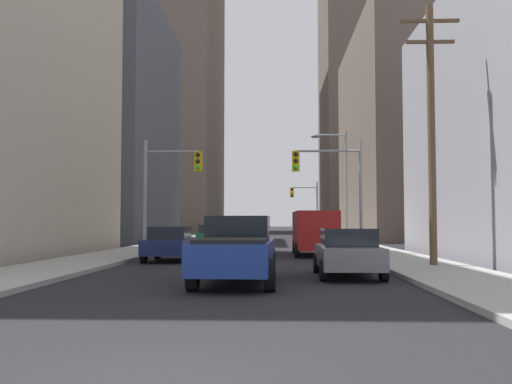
{
  "coord_description": "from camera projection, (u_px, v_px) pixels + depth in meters",
  "views": [
    {
      "loc": [
        1.24,
        -5.86,
        1.73
      ],
      "look_at": [
        0.0,
        28.25,
        3.56
      ],
      "focal_mm": 39.0,
      "sensor_mm": 36.0,
      "label": 1
    }
  ],
  "objects": [
    {
      "name": "sidewalk_left",
      "position": [
        198.0,
        238.0,
        55.94
      ],
      "size": [
        3.33,
        160.0,
        0.15
      ],
      "primitive_type": "cube",
      "color": "#9E9E99",
      "rests_on": "ground"
    },
    {
      "name": "sidewalk_right",
      "position": [
        331.0,
        238.0,
        55.46
      ],
      "size": [
        3.33,
        160.0,
        0.15
      ],
      "primitive_type": "cube",
      "color": "#9E9E99",
      "rests_on": "ground"
    },
    {
      "name": "pickup_truck_blue",
      "position": [
        237.0,
        250.0,
        15.68
      ],
      "size": [
        2.2,
        5.46,
        1.9
      ],
      "color": "navy",
      "rests_on": "ground"
    },
    {
      "name": "cargo_van_red",
      "position": [
        315.0,
        230.0,
        28.34
      ],
      "size": [
        2.16,
        5.25,
        2.26
      ],
      "color": "maroon",
      "rests_on": "ground"
    },
    {
      "name": "sedan_grey",
      "position": [
        348.0,
        252.0,
        17.38
      ],
      "size": [
        1.95,
        4.22,
        1.52
      ],
      "color": "slate",
      "rests_on": "ground"
    },
    {
      "name": "sedan_navy",
      "position": [
        170.0,
        243.0,
        24.54
      ],
      "size": [
        1.95,
        4.21,
        1.52
      ],
      "color": "#141E4C",
      "rests_on": "ground"
    },
    {
      "name": "sedan_green",
      "position": [
        211.0,
        235.0,
        39.45
      ],
      "size": [
        1.96,
        4.27,
        1.52
      ],
      "color": "#195938",
      "rests_on": "ground"
    },
    {
      "name": "traffic_signal_near_left",
      "position": [
        169.0,
        178.0,
        29.0
      ],
      "size": [
        3.07,
        0.44,
        6.0
      ],
      "color": "gray",
      "rests_on": "ground"
    },
    {
      "name": "traffic_signal_near_right",
      "position": [
        331.0,
        177.0,
        28.7
      ],
      "size": [
        3.63,
        0.44,
        6.0
      ],
      "color": "gray",
      "rests_on": "ground"
    },
    {
      "name": "traffic_signal_far_right",
      "position": [
        306.0,
        201.0,
        59.27
      ],
      "size": [
        2.96,
        0.44,
        6.0
      ],
      "color": "gray",
      "rests_on": "ground"
    },
    {
      "name": "utility_pole_right",
      "position": [
        431.0,
        128.0,
        20.63
      ],
      "size": [
        2.2,
        0.28,
        9.86
      ],
      "color": "brown",
      "rests_on": "ground"
    },
    {
      "name": "street_lamp_right",
      "position": [
        341.0,
        178.0,
        35.42
      ],
      "size": [
        2.32,
        0.32,
        7.5
      ],
      "color": "gray",
      "rests_on": "ground"
    },
    {
      "name": "building_left_mid_office",
      "position": [
        83.0,
        125.0,
        51.67
      ],
      "size": [
        14.84,
        19.48,
        21.42
      ],
      "primitive_type": "cube",
      "color": "#4C515B",
      "rests_on": "ground"
    },
    {
      "name": "building_left_far_tower",
      "position": [
        172.0,
        59.0,
        99.66
      ],
      "size": [
        16.25,
        29.21,
        61.89
      ],
      "primitive_type": "cube",
      "color": "#66564C",
      "rests_on": "ground"
    },
    {
      "name": "building_right_mid_block",
      "position": [
        427.0,
        136.0,
        57.16
      ],
      "size": [
        15.23,
        26.05,
        21.12
      ],
      "primitive_type": "cube",
      "color": "#66564C",
      "rests_on": "ground"
    },
    {
      "name": "building_right_far_highrise",
      "position": [
        372.0,
        44.0,
        99.48
      ],
      "size": [
        17.68,
        21.64,
        67.29
      ],
      "primitive_type": "cube",
      "color": "#66564C",
      "rests_on": "ground"
    }
  ]
}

